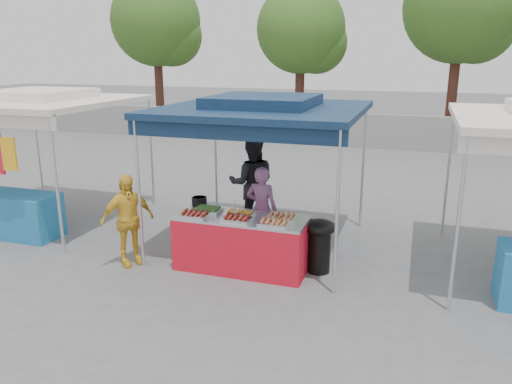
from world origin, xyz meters
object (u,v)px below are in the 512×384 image
(customer_person, at_px, (127,220))
(vendor_woman, at_px, (262,209))
(cooking_pot, at_px, (199,201))
(helper_man, at_px, (252,183))
(vendor_table, at_px, (242,243))
(wok_burner, at_px, (319,241))

(customer_person, bearing_deg, vendor_woman, -20.32)
(cooking_pot, distance_m, helper_man, 1.50)
(vendor_table, distance_m, helper_man, 1.87)
(wok_burner, distance_m, customer_person, 2.98)
(wok_burner, height_order, customer_person, customer_person)
(vendor_woman, height_order, helper_man, helper_man)
(vendor_table, height_order, customer_person, customer_person)
(wok_burner, bearing_deg, customer_person, -143.15)
(helper_man, bearing_deg, cooking_pot, 55.02)
(vendor_woman, relative_size, helper_man, 0.81)
(cooking_pot, bearing_deg, customer_person, -142.16)
(cooking_pot, xyz_separation_m, customer_person, (-0.91, -0.70, -0.19))
(vendor_table, relative_size, customer_person, 1.37)
(customer_person, bearing_deg, cooking_pot, -15.76)
(cooking_pot, relative_size, vendor_woman, 0.17)
(cooking_pot, distance_m, customer_person, 1.16)
(cooking_pot, xyz_separation_m, wok_burner, (1.99, -0.06, -0.43))
(cooking_pot, bearing_deg, vendor_table, -20.92)
(vendor_table, height_order, vendor_woman, vendor_woman)
(wok_burner, bearing_deg, vendor_table, -142.79)
(helper_man, relative_size, customer_person, 1.23)
(helper_man, xyz_separation_m, customer_person, (-1.32, -2.14, -0.17))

